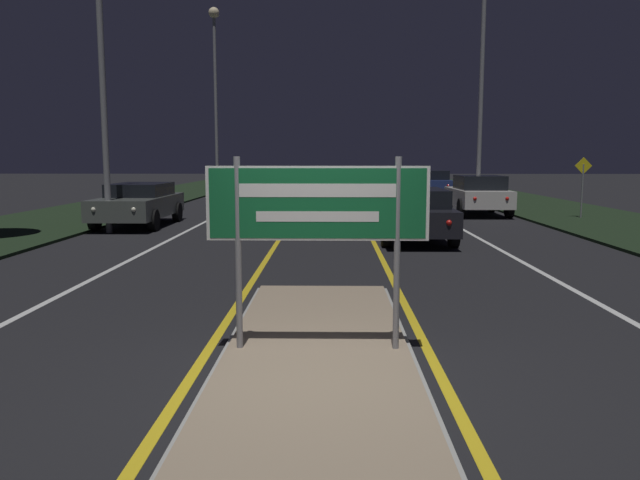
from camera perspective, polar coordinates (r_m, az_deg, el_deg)
ground_plane at (r=6.47m, az=-0.35°, el=-12.28°), size 160.00×160.00×0.00m
median_island at (r=7.04m, az=-0.23°, el=-10.27°), size 2.14×6.86×0.10m
verge_left at (r=27.90m, az=-19.22°, el=2.68°), size 5.00×100.00×0.08m
verge_right at (r=27.80m, az=20.72°, el=2.60°), size 5.00×100.00×0.08m
centre_line_yellow_left at (r=31.20m, az=-1.55°, el=3.50°), size 0.12×70.00×0.01m
centre_line_yellow_right at (r=31.18m, az=3.09°, el=3.49°), size 0.12×70.00×0.01m
lane_line_white_left at (r=31.47m, az=-6.92°, el=3.49°), size 0.12×70.00×0.01m
lane_line_white_right at (r=31.43m, az=8.46°, el=3.45°), size 0.12×70.00×0.01m
edge_line_white_left at (r=32.02m, az=-12.25°, el=3.44°), size 0.10×70.00×0.01m
edge_line_white_right at (r=31.95m, az=13.82°, el=3.38°), size 0.10×70.00×0.01m
highway_sign at (r=6.72m, az=-0.23°, el=2.58°), size 2.40×0.07×2.11m
streetlight_left_near at (r=19.49m, az=-19.38°, el=16.14°), size 0.45×0.45×8.69m
streetlight_left_far at (r=37.89m, az=-9.57°, el=15.19°), size 0.61×0.61×10.74m
streetlight_right_near at (r=27.30m, az=14.69°, el=17.83°), size 0.59×0.59×10.82m
car_receding_0 at (r=16.88m, az=8.49°, el=2.49°), size 1.89×4.74×1.38m
car_receding_1 at (r=24.81m, az=14.25°, el=4.09°), size 1.97×4.16×1.52m
car_receding_2 at (r=34.54m, az=10.10°, el=5.12°), size 1.87×4.50×1.52m
car_receding_3 at (r=45.36m, az=7.92°, el=5.70°), size 1.90×4.85×1.54m
car_approaching_0 at (r=20.98m, az=-16.22°, el=3.27°), size 2.00×4.69×1.37m
warning_sign at (r=23.99m, az=22.88°, el=4.97°), size 0.60×0.06×2.13m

